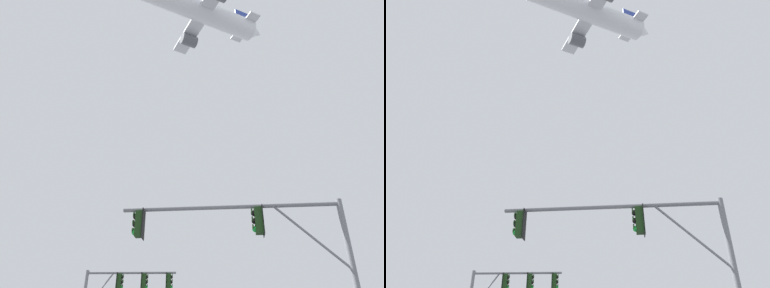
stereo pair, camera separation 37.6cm
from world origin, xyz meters
The scene contains 2 objects.
signal_pole_near centered at (2.95, 8.37, 5.10)m, with size 7.56×0.79×6.70m.
airplane centered at (1.22, 37.44, 52.04)m, with size 23.13×17.86×6.66m.
Camera 1 is at (0.71, -3.84, 1.74)m, focal length 34.94 mm.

